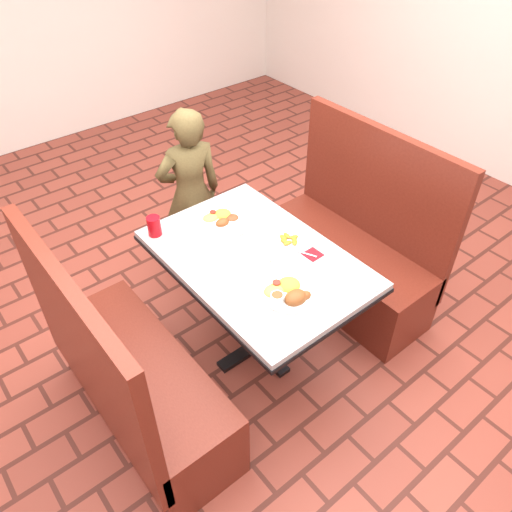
% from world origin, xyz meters
% --- Properties ---
extents(room, '(7.00, 7.04, 2.82)m').
position_xyz_m(room, '(0.00, 0.00, 1.91)').
color(room, brown).
rests_on(room, ground).
extents(dining_table, '(0.81, 1.21, 0.75)m').
position_xyz_m(dining_table, '(0.00, 0.00, 0.65)').
color(dining_table, '#AEB1B3').
rests_on(dining_table, ground).
extents(booth_bench_left, '(0.47, 1.20, 1.17)m').
position_xyz_m(booth_bench_left, '(-0.80, 0.00, 0.33)').
color(booth_bench_left, maroon).
rests_on(booth_bench_left, ground).
extents(booth_bench_right, '(0.47, 1.20, 1.17)m').
position_xyz_m(booth_bench_right, '(0.80, 0.00, 0.33)').
color(booth_bench_right, maroon).
rests_on(booth_bench_right, ground).
extents(diner_person, '(0.50, 0.38, 1.22)m').
position_xyz_m(diner_person, '(0.17, 0.90, 0.61)').
color(diner_person, brown).
rests_on(diner_person, ground).
extents(near_dinner_plate, '(0.28, 0.28, 0.09)m').
position_xyz_m(near_dinner_plate, '(-0.06, -0.33, 0.78)').
color(near_dinner_plate, white).
rests_on(near_dinner_plate, dining_table).
extents(far_dinner_plate, '(0.25, 0.25, 0.06)m').
position_xyz_m(far_dinner_plate, '(0.05, 0.38, 0.77)').
color(far_dinner_plate, white).
rests_on(far_dinner_plate, dining_table).
extents(plantain_plate, '(0.17, 0.17, 0.03)m').
position_xyz_m(plantain_plate, '(0.22, -0.02, 0.76)').
color(plantain_plate, white).
rests_on(plantain_plate, dining_table).
extents(maroon_napkin, '(0.09, 0.09, 0.00)m').
position_xyz_m(maroon_napkin, '(0.24, -0.18, 0.75)').
color(maroon_napkin, maroon).
rests_on(maroon_napkin, dining_table).
extents(spoon_utensil, '(0.07, 0.12, 0.00)m').
position_xyz_m(spoon_utensil, '(0.21, -0.15, 0.76)').
color(spoon_utensil, silver).
rests_on(spoon_utensil, dining_table).
extents(red_tumbler, '(0.08, 0.08, 0.11)m').
position_xyz_m(red_tumbler, '(-0.32, 0.50, 0.81)').
color(red_tumbler, '#B90C15').
rests_on(red_tumbler, dining_table).
extents(paper_napkin, '(0.24, 0.22, 0.01)m').
position_xyz_m(paper_napkin, '(0.24, -0.48, 0.76)').
color(paper_napkin, white).
rests_on(paper_napkin, dining_table).
extents(knife_utensil, '(0.08, 0.15, 0.00)m').
position_xyz_m(knife_utensil, '(-0.02, -0.35, 0.76)').
color(knife_utensil, silver).
rests_on(knife_utensil, dining_table).
extents(fork_utensil, '(0.05, 0.13, 0.00)m').
position_xyz_m(fork_utensil, '(-0.07, -0.38, 0.76)').
color(fork_utensil, silver).
rests_on(fork_utensil, dining_table).
extents(lettuce_shreds, '(0.28, 0.32, 0.00)m').
position_xyz_m(lettuce_shreds, '(0.04, 0.06, 0.75)').
color(lettuce_shreds, '#87C04D').
rests_on(lettuce_shreds, dining_table).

